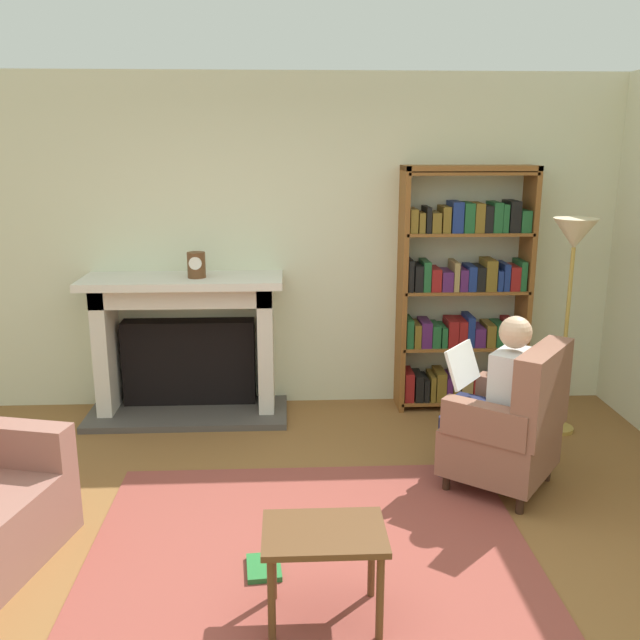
{
  "coord_description": "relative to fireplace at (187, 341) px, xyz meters",
  "views": [
    {
      "loc": [
        -0.11,
        -3.13,
        2.16
      ],
      "look_at": [
        0.1,
        1.2,
        1.05
      ],
      "focal_mm": 38.96,
      "sensor_mm": 36.0,
      "label": 1
    }
  ],
  "objects": [
    {
      "name": "floor_lamp",
      "position": [
        2.89,
        -0.53,
        0.78
      ],
      "size": [
        0.32,
        0.32,
        1.63
      ],
      "color": "#B7933F",
      "rests_on": "ground"
    },
    {
      "name": "scattered_books",
      "position": [
        0.87,
        -2.06,
        -0.58
      ],
      "size": [
        0.62,
        0.62,
        0.03
      ],
      "color": "#267233",
      "rests_on": "area_rug"
    },
    {
      "name": "armchair_reading",
      "position": [
        2.22,
        -1.43,
        -0.18
      ],
      "size": [
        0.88,
        0.89,
        0.97
      ],
      "rotation": [
        0.0,
        0.0,
        4.05
      ],
      "color": "#331E14",
      "rests_on": "ground"
    },
    {
      "name": "seated_reader",
      "position": [
        2.12,
        -1.36,
        0.02
      ],
      "size": [
        0.59,
        0.57,
        1.14
      ],
      "rotation": [
        0.0,
        0.0,
        4.05
      ],
      "color": "silver",
      "rests_on": "ground"
    },
    {
      "name": "back_wall",
      "position": [
        0.92,
        0.25,
        0.75
      ],
      "size": [
        5.6,
        0.1,
        2.7
      ],
      "primitive_type": "cube",
      "color": "beige",
      "rests_on": "ground"
    },
    {
      "name": "bookshelf",
      "position": [
        2.25,
        0.03,
        0.36
      ],
      "size": [
        1.05,
        0.32,
        1.99
      ],
      "color": "brown",
      "rests_on": "ground"
    },
    {
      "name": "fireplace",
      "position": [
        0.0,
        0.0,
        0.0
      ],
      "size": [
        1.6,
        0.64,
        1.15
      ],
      "color": "#4C4742",
      "rests_on": "ground"
    },
    {
      "name": "ground",
      "position": [
        0.92,
        -2.3,
        -0.6
      ],
      "size": [
        14.0,
        14.0,
        0.0
      ],
      "primitive_type": "plane",
      "color": "brown"
    },
    {
      "name": "area_rug",
      "position": [
        0.92,
        -2.0,
        -0.6
      ],
      "size": [
        2.4,
        1.8,
        0.01
      ],
      "primitive_type": "cube",
      "color": "brown",
      "rests_on": "ground"
    },
    {
      "name": "side_table",
      "position": [
        0.97,
        -2.64,
        -0.21
      ],
      "size": [
        0.56,
        0.39,
        0.47
      ],
      "color": "brown",
      "rests_on": "ground"
    },
    {
      "name": "mantel_clock",
      "position": [
        0.12,
        -0.1,
        0.64
      ],
      "size": [
        0.14,
        0.14,
        0.2
      ],
      "color": "brown",
      "rests_on": "fireplace"
    }
  ]
}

